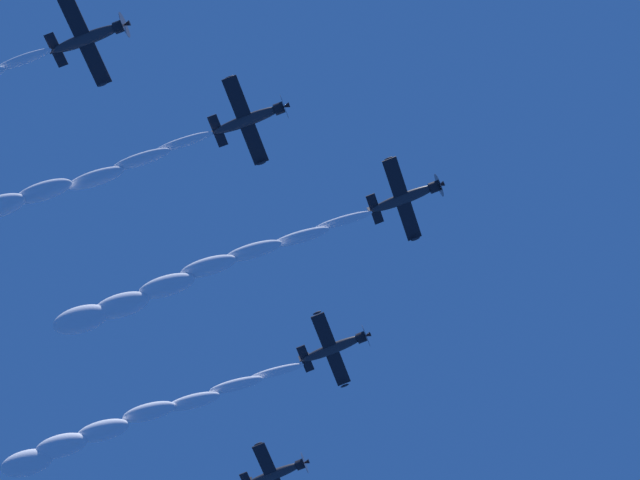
# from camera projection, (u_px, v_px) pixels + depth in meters

# --- Properties ---
(airplane_lead) EXTENTS (8.00, 8.86, 2.70)m
(airplane_lead) POSITION_uv_depth(u_px,v_px,m) (406.00, 197.00, 83.03)
(airplane_lead) COLOR #232328
(airplane_left_wingman) EXTENTS (8.00, 8.85, 2.86)m
(airplane_left_wingman) POSITION_uv_depth(u_px,v_px,m) (335.00, 347.00, 87.67)
(airplane_left_wingman) COLOR #232328
(airplane_right_wingman) EXTENTS (7.98, 8.86, 2.54)m
(airplane_right_wingman) POSITION_uv_depth(u_px,v_px,m) (250.00, 119.00, 80.09)
(airplane_right_wingman) COLOR #232328
(airplane_outer_left) EXTENTS (8.00, 8.87, 2.75)m
(airplane_outer_left) POSITION_uv_depth(u_px,v_px,m) (276.00, 474.00, 93.83)
(airplane_outer_left) COLOR #232328
(airplane_outer_right) EXTENTS (7.96, 8.84, 2.63)m
(airplane_outer_right) POSITION_uv_depth(u_px,v_px,m) (89.00, 38.00, 76.98)
(airplane_outer_right) COLOR #232328
(smoke_trail_lead) EXTENTS (33.83, 3.10, 5.32)m
(smoke_trail_lead) POSITION_uv_depth(u_px,v_px,m) (158.00, 289.00, 83.30)
(smoke_trail_lead) COLOR white
(smoke_trail_left_wingman) EXTENTS (33.93, 3.46, 5.17)m
(smoke_trail_left_wingman) POSITION_uv_depth(u_px,v_px,m) (99.00, 434.00, 87.94)
(smoke_trail_left_wingman) COLOR white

